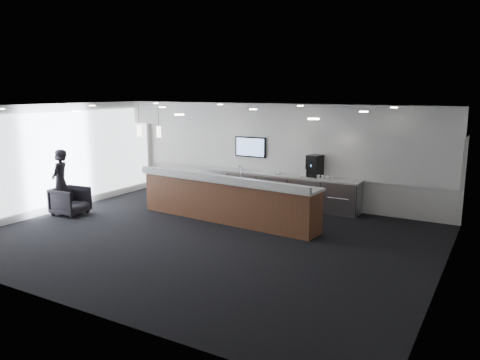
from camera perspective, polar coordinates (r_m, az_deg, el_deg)
The scene contains 23 objects.
ground at distance 10.92m, azimuth -4.06°, elevation -7.04°, with size 10.00×10.00×0.00m, color black.
ceiling at distance 10.40m, azimuth -4.28°, elevation 8.89°, with size 10.00×8.00×0.02m, color black.
back_wall at distance 14.01m, azimuth 5.08°, elevation 3.22°, with size 10.00×0.02×3.00m, color silver.
left_wall at distance 13.97m, azimuth -21.41°, elevation 2.49°, with size 0.02×8.00×3.00m, color silver.
right_wall at distance 8.83m, azimuth 23.81°, elevation -2.19°, with size 0.02×8.00×3.00m, color silver.
soffit_bulkhead at distance 13.49m, azimuth 4.34°, elevation 7.85°, with size 10.00×0.90×0.70m, color white.
alcove_panel at distance 13.97m, azimuth 5.03°, elevation 3.61°, with size 9.80×0.06×1.40m, color white.
window_blinds_wall at distance 13.94m, azimuth -21.31°, elevation 2.48°, with size 0.04×7.36×2.55m, color silver.
back_credenza at distance 13.86m, azimuth 4.37°, elevation -1.14°, with size 5.06×0.66×0.95m.
wall_tv at distance 14.35m, azimuth 1.30°, elevation 4.05°, with size 1.05×0.08×0.62m.
pendant_left at distance 12.55m, azimuth -11.28°, elevation 5.62°, with size 0.12×0.12×0.30m, color beige.
pendant_right at distance 13.02m, azimuth -13.61°, elevation 5.71°, with size 0.12×0.12×0.30m, color beige.
ceiling_can_lights at distance 10.40m, azimuth -4.28°, elevation 8.73°, with size 7.00×5.00×0.02m, color white, non-canonical shape.
service_counter at distance 12.16m, azimuth -1.69°, elevation -2.35°, with size 5.25×1.26×1.49m.
coffee_machine at distance 13.33m, azimuth 9.09°, elevation 1.69°, with size 0.44×0.51×0.62m.
info_sign_left at distance 13.65m, azimuth 4.59°, elevation 1.11°, with size 0.14×0.02×0.20m, color white.
info_sign_right at distance 13.29m, azimuth 7.73°, elevation 0.84°, with size 0.17×0.02×0.22m, color white.
armchair at distance 13.61m, azimuth -19.99°, elevation -2.41°, with size 0.82×0.84×0.76m, color black.
lounge_guest at distance 13.59m, azimuth -21.04°, elevation -0.27°, with size 0.66×0.43×1.80m, color black.
cup_0 at distance 13.02m, azimuth 11.25°, elevation 0.25°, with size 0.11×0.11×0.10m, color white.
cup_1 at distance 13.07m, azimuth 10.67°, elevation 0.31°, with size 0.11×0.11×0.10m, color white.
cup_2 at distance 13.11m, azimuth 10.10°, elevation 0.36°, with size 0.11×0.11×0.10m, color white.
cup_3 at distance 13.16m, azimuth 9.52°, elevation 0.42°, with size 0.11×0.11×0.10m, color white.
Camera 1 is at (5.86, -8.59, 3.35)m, focal length 35.00 mm.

